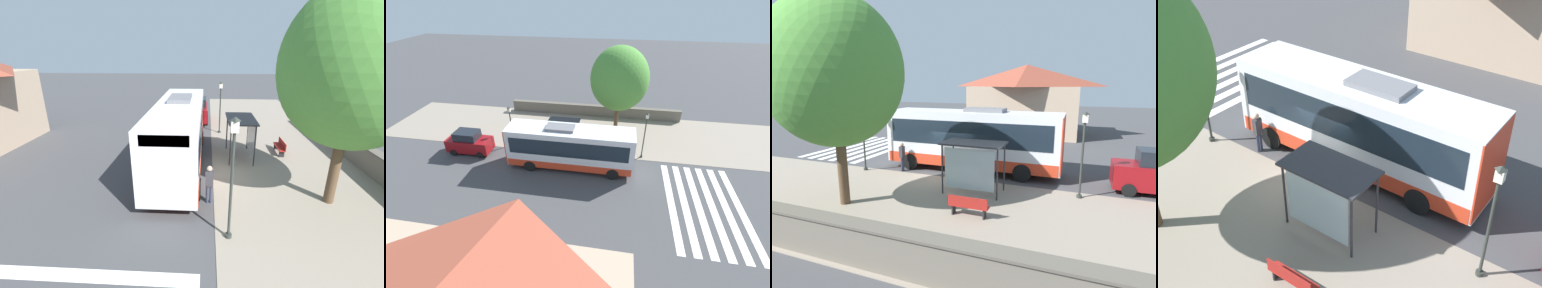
# 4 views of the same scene
# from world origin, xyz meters

# --- Properties ---
(ground_plane) EXTENTS (120.00, 120.00, 0.00)m
(ground_plane) POSITION_xyz_m (0.00, 0.00, 0.00)
(ground_plane) COLOR #424244
(ground_plane) RESTS_ON ground
(sidewalk_plaza) EXTENTS (9.00, 44.00, 0.02)m
(sidewalk_plaza) POSITION_xyz_m (-4.50, 0.00, 0.01)
(sidewalk_plaza) COLOR gray
(sidewalk_plaza) RESTS_ON ground
(stone_wall) EXTENTS (0.60, 20.00, 1.33)m
(stone_wall) POSITION_xyz_m (-8.55, 0.00, 0.67)
(stone_wall) COLOR #6B6356
(stone_wall) RESTS_ON ground
(bus) EXTENTS (2.61, 10.51, 3.86)m
(bus) POSITION_xyz_m (1.90, -0.88, 1.99)
(bus) COLOR silver
(bus) RESTS_ON ground
(bus_shelter) EXTENTS (1.67, 3.02, 2.51)m
(bus_shelter) POSITION_xyz_m (-1.83, -2.17, 2.08)
(bus_shelter) COLOR #2D2D33
(bus_shelter) RESTS_ON ground
(pedestrian) EXTENTS (0.34, 0.24, 1.78)m
(pedestrian) POSITION_xyz_m (0.22, 3.08, 1.05)
(pedestrian) COLOR #2D3347
(pedestrian) RESTS_ON ground
(bench) EXTENTS (0.40, 1.66, 0.88)m
(bench) POSITION_xyz_m (-4.39, -2.90, 0.48)
(bench) COLOR maroon
(bench) RESTS_ON ground
(street_lamp_near) EXTENTS (0.28, 0.28, 4.48)m
(street_lamp_near) POSITION_xyz_m (-0.47, 5.30, 2.65)
(street_lamp_near) COLOR #2D332D
(street_lamp_near) RESTS_ON ground
(street_lamp_far) EXTENTS (0.28, 0.28, 4.06)m
(street_lamp_far) POSITION_xyz_m (-0.66, -7.06, 2.42)
(street_lamp_far) COLOR #2D332D
(street_lamp_far) RESTS_ON ground
(shade_tree) EXTENTS (5.66, 5.66, 8.87)m
(shade_tree) POSITION_xyz_m (-5.07, 2.72, 5.74)
(shade_tree) COLOR brown
(shade_tree) RESTS_ON ground
(parked_car_behind_bus) EXTENTS (1.87, 4.01, 2.18)m
(parked_car_behind_bus) POSITION_xyz_m (1.21, -10.56, 1.04)
(parked_car_behind_bus) COLOR maroon
(parked_car_behind_bus) RESTS_ON ground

